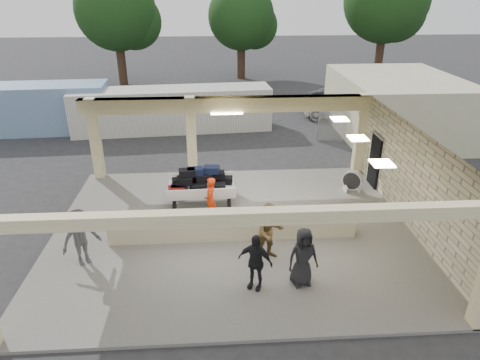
{
  "coord_description": "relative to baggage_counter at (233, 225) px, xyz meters",
  "views": [
    {
      "loc": [
        -0.53,
        -12.5,
        7.72
      ],
      "look_at": [
        0.32,
        1.0,
        1.49
      ],
      "focal_mm": 32.0,
      "sensor_mm": 36.0,
      "label": 1
    }
  ],
  "objects": [
    {
      "name": "tree_left",
      "position": [
        -7.68,
        24.66,
        5.0
      ],
      "size": [
        6.6,
        6.3,
        9.0
      ],
      "color": "#382619",
      "rests_on": "ground"
    },
    {
      "name": "passenger_b",
      "position": [
        0.47,
        -2.55,
        0.34
      ],
      "size": [
        1.03,
        0.74,
        1.66
      ],
      "primitive_type": "imported",
      "rotation": [
        0.0,
        0.0,
        -0.45
      ],
      "color": "black",
      "rests_on": "pavilion"
    },
    {
      "name": "ground",
      "position": [
        0.0,
        0.5,
        -0.59
      ],
      "size": [
        120.0,
        120.0,
        0.0
      ],
      "primitive_type": "plane",
      "color": "#262629",
      "rests_on": "ground"
    },
    {
      "name": "fence",
      "position": [
        11.0,
        9.5,
        0.47
      ],
      "size": [
        12.06,
        0.06,
        2.03
      ],
      "color": "gray",
      "rests_on": "ground"
    },
    {
      "name": "passenger_d",
      "position": [
        1.79,
        -2.47,
        0.38
      ],
      "size": [
        0.89,
        0.49,
        1.73
      ],
      "primitive_type": "imported",
      "rotation": [
        0.0,
        0.0,
        0.18
      ],
      "color": "black",
      "rests_on": "pavilion"
    },
    {
      "name": "tree_mid",
      "position": [
        2.32,
        26.66,
        4.38
      ],
      "size": [
        6.0,
        5.6,
        8.0
      ],
      "color": "#382619",
      "rests_on": "ground"
    },
    {
      "name": "container_blue",
      "position": [
        -11.69,
        12.11,
        0.74
      ],
      "size": [
        10.35,
        3.01,
        2.66
      ],
      "primitive_type": "cube",
      "rotation": [
        0.0,
        0.0,
        0.05
      ],
      "color": "#6B91AB",
      "rests_on": "ground"
    },
    {
      "name": "car_dark",
      "position": [
        7.57,
        15.69,
        0.05
      ],
      "size": [
        4.01,
        3.1,
        1.28
      ],
      "primitive_type": "imported",
      "rotation": [
        0.0,
        0.0,
        1.05
      ],
      "color": "black",
      "rests_on": "ground"
    },
    {
      "name": "passenger_c",
      "position": [
        -4.5,
        -1.13,
        0.41
      ],
      "size": [
        1.17,
        1.02,
        1.79
      ],
      "primitive_type": "imported",
      "rotation": [
        0.0,
        0.0,
        0.65
      ],
      "color": "#45464A",
      "rests_on": "pavilion"
    },
    {
      "name": "car_white_b",
      "position": [
        13.39,
        13.33,
        0.08
      ],
      "size": [
        4.52,
        2.83,
        1.34
      ],
      "primitive_type": "imported",
      "rotation": [
        0.0,
        0.0,
        1.25
      ],
      "color": "white",
      "rests_on": "ground"
    },
    {
      "name": "baggage_handler",
      "position": [
        -0.72,
        1.16,
        0.33
      ],
      "size": [
        0.35,
        0.61,
        1.63
      ],
      "primitive_type": "imported",
      "rotation": [
        0.0,
        0.0,
        4.67
      ],
      "color": "red",
      "rests_on": "pavilion"
    },
    {
      "name": "car_white_a",
      "position": [
        7.62,
        13.92,
        0.12
      ],
      "size": [
        5.18,
        2.97,
        1.41
      ],
      "primitive_type": "imported",
      "rotation": [
        0.0,
        0.0,
        1.44
      ],
      "color": "white",
      "rests_on": "ground"
    },
    {
      "name": "baggage_counter",
      "position": [
        0.0,
        0.0,
        0.0
      ],
      "size": [
        8.2,
        0.58,
        0.98
      ],
      "color": "#C4B992",
      "rests_on": "pavilion"
    },
    {
      "name": "pavilion",
      "position": [
        0.21,
        1.16,
        0.76
      ],
      "size": [
        12.01,
        10.0,
        3.55
      ],
      "color": "slate",
      "rests_on": "ground"
    },
    {
      "name": "drum_fan",
      "position": [
        4.94,
        3.19,
        -0.02
      ],
      "size": [
        0.81,
        0.66,
        0.88
      ],
      "rotation": [
        0.0,
        0.0,
        -0.59
      ],
      "color": "white",
      "rests_on": "pavilion"
    },
    {
      "name": "container_white",
      "position": [
        -2.86,
        11.93,
        0.61
      ],
      "size": [
        11.22,
        3.11,
        2.4
      ],
      "primitive_type": "cube",
      "rotation": [
        0.0,
        0.0,
        0.08
      ],
      "color": "silver",
      "rests_on": "ground"
    },
    {
      "name": "tree_right",
      "position": [
        14.32,
        25.66,
        5.63
      ],
      "size": [
        7.2,
        7.0,
        10.0
      ],
      "color": "#382619",
      "rests_on": "ground"
    },
    {
      "name": "adjacent_building",
      "position": [
        9.5,
        10.5,
        1.01
      ],
      "size": [
        6.0,
        8.0,
        3.2
      ],
      "primitive_type": "cube",
      "color": "beige",
      "rests_on": "ground"
    },
    {
      "name": "luggage_cart",
      "position": [
        -1.12,
        2.51,
        0.33
      ],
      "size": [
        2.54,
        1.62,
        1.46
      ],
      "rotation": [
        0.0,
        0.0,
        0.03
      ],
      "color": "white",
      "rests_on": "pavilion"
    },
    {
      "name": "passenger_a",
      "position": [
        1.03,
        -1.21,
        0.43
      ],
      "size": [
        0.97,
        0.62,
        1.84
      ],
      "primitive_type": "imported",
      "rotation": [
        0.0,
        0.0,
        0.27
      ],
      "color": "brown",
      "rests_on": "pavilion"
    }
  ]
}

